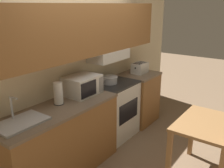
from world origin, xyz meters
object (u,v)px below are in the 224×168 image
Objects in this scene: microwave at (82,85)px; toaster at (140,68)px; stove_range at (115,110)px; paper_towel_roll at (58,93)px; cooking_pot at (110,80)px; dining_table at (206,132)px; sink_basin at (20,122)px.

toaster is (1.44, -0.08, -0.04)m from microwave.
stove_range is 2.96× the size of toaster.
microwave is at bearing 174.63° from stove_range.
stove_range is 0.95m from toaster.
paper_towel_roll is (-0.44, -0.00, 0.01)m from microwave.
cooking_pot reaches higher than stove_range.
stove_range is 1.27m from paper_towel_roll.
sink_basin is at bearing 135.63° from dining_table.
microwave is 1.06m from sink_basin.
cooking_pot is 0.63m from microwave.
sink_basin reaches higher than cooking_pot.
stove_range is 1.74× the size of sink_basin.
paper_towel_roll is 0.32× the size of dining_table.
stove_range is 1.05× the size of dining_table.
paper_towel_roll is at bearing -179.89° from microwave.
microwave is at bearing 106.95° from dining_table.
stove_range is 1.54m from dining_table.
dining_table is at bearing -122.60° from toaster.
microwave is 1.71m from dining_table.
microwave is at bearing 176.76° from toaster.
stove_range reaches higher than dining_table.
toaster reaches higher than cooking_pot.
stove_range is 0.91m from microwave.
dining_table is (0.48, -1.58, -0.43)m from microwave.
cooking_pot is 0.70× the size of microwave.
sink_basin is at bearing -175.48° from microwave.
paper_towel_roll reaches higher than dining_table.
toaster is 1.11× the size of paper_towel_roll.
cooking_pot is (-0.06, 0.06, 0.53)m from stove_range.
dining_table is (-0.20, -1.52, 0.16)m from stove_range.
sink_basin is at bearing -179.37° from stove_range.
toaster is 1.88m from paper_towel_roll.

